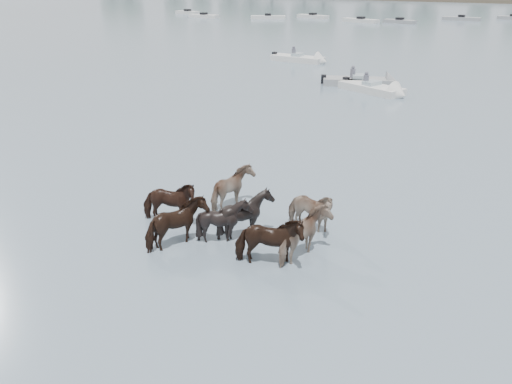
% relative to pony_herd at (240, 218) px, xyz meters
% --- Properties ---
extents(ground, '(400.00, 400.00, 0.00)m').
position_rel_pony_herd_xyz_m(ground, '(1.23, -1.79, -0.65)').
color(ground, '#495A69').
rests_on(ground, ground).
extents(pony_herd, '(6.56, 4.84, 1.61)m').
position_rel_pony_herd_xyz_m(pony_herd, '(0.00, 0.00, 0.00)').
color(pony_herd, black).
rests_on(pony_herd, ground).
extents(motorboat_a, '(5.48, 3.24, 1.92)m').
position_rel_pony_herd_xyz_m(motorboat_a, '(-2.78, 24.06, -0.42)').
color(motorboat_a, gray).
rests_on(motorboat_a, ground).
extents(motorboat_b, '(5.21, 3.54, 1.92)m').
position_rel_pony_herd_xyz_m(motorboat_b, '(-1.34, 21.65, -0.42)').
color(motorboat_b, silver).
rests_on(motorboat_b, ground).
extents(motorboat_f, '(5.43, 2.05, 1.92)m').
position_rel_pony_herd_xyz_m(motorboat_f, '(-10.49, 31.27, -0.42)').
color(motorboat_f, silver).
rests_on(motorboat_f, ground).
extents(distant_flotilla, '(105.00, 26.15, 0.93)m').
position_rel_pony_herd_xyz_m(distant_flotilla, '(-0.54, 75.31, -0.39)').
color(distant_flotilla, silver).
rests_on(distant_flotilla, ground).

